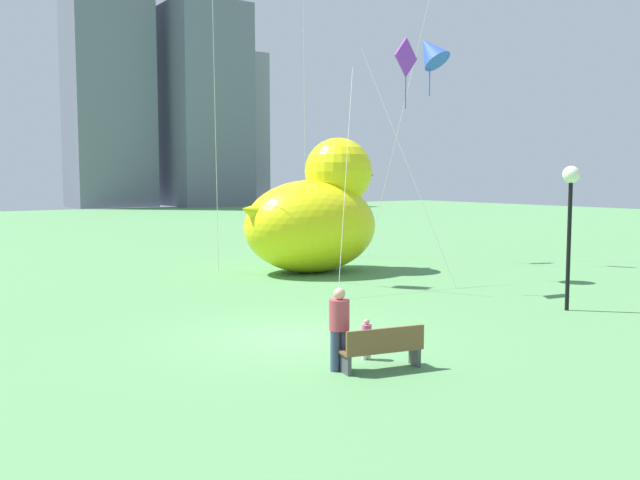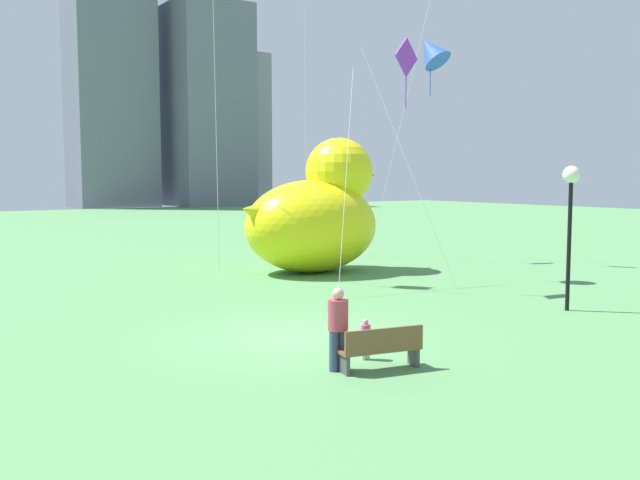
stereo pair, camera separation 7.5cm
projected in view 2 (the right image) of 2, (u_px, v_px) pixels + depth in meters
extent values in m
plane|color=#538C52|center=(292.00, 337.00, 17.05)|extent=(140.00, 140.00, 0.00)
cube|color=brown|center=(380.00, 349.00, 14.14)|extent=(1.80, 0.80, 0.06)
cube|color=brown|center=(384.00, 339.00, 13.94)|extent=(1.72, 0.41, 0.45)
cube|color=#47474C|center=(344.00, 364.00, 13.85)|extent=(0.15, 0.38, 0.39)
cube|color=#47474C|center=(414.00, 356.00, 14.47)|extent=(0.15, 0.38, 0.39)
cylinder|color=#38476B|center=(334.00, 351.00, 14.04)|extent=(0.19, 0.19, 0.83)
cylinder|color=#38476B|center=(342.00, 349.00, 14.16)|extent=(0.19, 0.19, 0.83)
cylinder|color=#B23F4C|center=(338.00, 315.00, 14.03)|extent=(0.42, 0.42, 0.62)
sphere|color=#D8AD8C|center=(338.00, 294.00, 13.99)|extent=(0.24, 0.24, 0.24)
cylinder|color=silver|center=(363.00, 350.00, 14.92)|extent=(0.10, 0.10, 0.43)
cylinder|color=silver|center=(367.00, 349.00, 14.98)|extent=(0.10, 0.10, 0.43)
cylinder|color=#D85999|center=(366.00, 332.00, 14.92)|extent=(0.22, 0.22, 0.33)
sphere|color=#D8AD8C|center=(366.00, 322.00, 14.90)|extent=(0.13, 0.13, 0.13)
ellipsoid|color=yellow|center=(312.00, 226.00, 28.43)|extent=(5.80, 4.28, 3.78)
sphere|color=yellow|center=(339.00, 172.00, 29.01)|extent=(2.82, 2.82, 2.82)
cone|color=orange|center=(363.00, 175.00, 29.74)|extent=(1.27, 1.27, 1.27)
cone|color=yellow|center=(258.00, 213.00, 26.95)|extent=(1.73, 1.51, 1.82)
cylinder|color=black|center=(569.00, 246.00, 20.26)|extent=(0.12, 0.12, 3.78)
sphere|color=#EAEACC|center=(571.00, 174.00, 20.07)|extent=(0.50, 0.50, 0.50)
cube|color=slate|center=(110.00, 51.00, 87.65)|extent=(10.03, 7.55, 39.23)
cube|color=slate|center=(208.00, 106.00, 92.39)|extent=(9.89, 9.07, 26.40)
cube|color=gray|center=(233.00, 129.00, 99.75)|extent=(8.88, 7.02, 21.32)
cylinder|color=silver|center=(406.00, 100.00, 33.12)|extent=(2.43, 2.59, 15.12)
cylinder|color=silver|center=(215.00, 79.00, 26.09)|extent=(2.12, 3.94, 15.13)
cylinder|color=silver|center=(305.00, 51.00, 32.97)|extent=(1.82, 2.38, 19.69)
cylinder|color=silver|center=(408.00, 165.00, 24.96)|extent=(1.57, 3.55, 8.67)
cone|color=blue|center=(431.00, 50.00, 26.19)|extent=(1.51, 1.80, 1.54)
cylinder|color=blue|center=(430.00, 75.00, 26.27)|extent=(0.04, 0.04, 1.60)
cylinder|color=silver|center=(346.00, 176.00, 23.76)|extent=(2.79, 2.91, 7.89)
cube|color=purple|center=(406.00, 57.00, 23.08)|extent=(1.25, 0.37, 1.27)
cylinder|color=purple|center=(406.00, 85.00, 23.16)|extent=(0.04, 0.04, 1.60)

